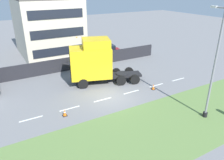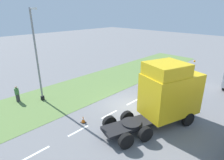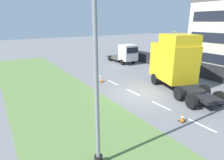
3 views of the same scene
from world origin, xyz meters
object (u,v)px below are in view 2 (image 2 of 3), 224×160
Objects in this scene: traffic_cone_lead at (148,86)px; traffic_cone_trailing at (83,119)px; lamp_post at (38,61)px; lorry_cab at (167,94)px; pedestrian at (17,94)px.

traffic_cone_lead is 1.00× the size of traffic_cone_trailing.
lamp_post reaches higher than traffic_cone_trailing.
lorry_cab reaches higher than traffic_cone_lead.
traffic_cone_trailing is (5.95, 0.33, -3.61)m from lamp_post.
lamp_post is at bearing -136.75° from lorry_cab.
traffic_cone_trailing is (7.36, 2.13, -0.49)m from pedestrian.
lorry_cab is at bearing 45.27° from traffic_cone_trailing.
traffic_cone_trailing is (-4.48, -4.53, -2.15)m from lorry_cab.
traffic_cone_lead is at bearing 91.69° from traffic_cone_trailing.
lamp_post is at bearing -176.84° from traffic_cone_trailing.
lamp_post reaches higher than pedestrian.
traffic_cone_trailing is at bearing 3.16° from lamp_post.
lamp_post reaches higher than lorry_cab.
traffic_cone_lead and traffic_cone_trailing have the same top height.
traffic_cone_lead is (7.08, 11.54, -0.49)m from pedestrian.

